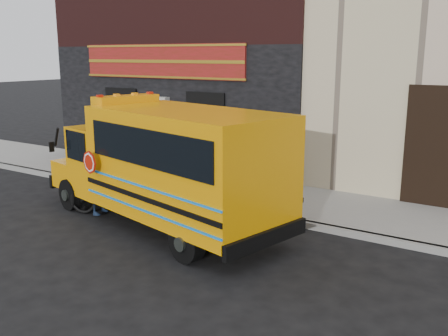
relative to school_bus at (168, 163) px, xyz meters
name	(u,v)px	position (x,y,z in m)	size (l,w,h in m)	color
ground	(185,251)	(1.13, -0.90, -1.51)	(120.00, 120.00, 0.00)	black
curb	(249,213)	(1.13, 1.70, -1.43)	(40.00, 0.20, 0.15)	gray
sidewalk	(277,199)	(1.13, 3.20, -1.43)	(40.00, 3.00, 0.15)	gray
school_bus	(168,163)	(0.00, 0.00, 0.00)	(7.21, 3.68, 2.92)	black
bicycle	(103,195)	(-1.91, -0.18, -0.97)	(0.50, 1.78, 1.07)	black
cyclist	(99,180)	(-2.01, -0.20, -0.62)	(0.65, 0.43, 1.78)	#101C31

